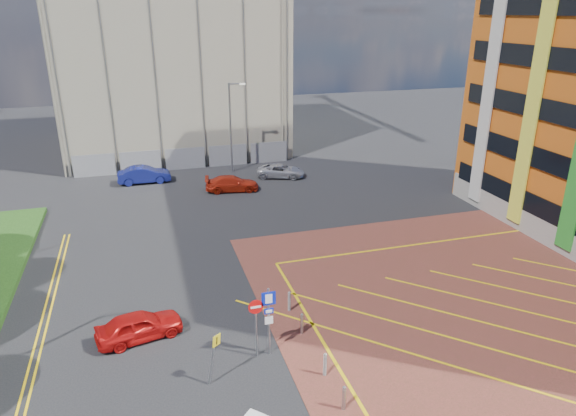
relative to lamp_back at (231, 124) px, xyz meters
name	(u,v)px	position (x,y,z in m)	size (l,w,h in m)	color
ground	(264,370)	(-4.08, -28.00, -4.36)	(140.00, 140.00, 0.00)	black
forecourt	(544,316)	(9.92, -28.00, -4.35)	(26.00, 26.00, 0.02)	brown
lamp_back	(231,124)	(0.00, 0.00, 0.00)	(1.53, 0.16, 8.00)	#9EA0A8
sign_cluster	(264,316)	(-3.78, -27.02, -2.41)	(1.17, 0.12, 3.20)	#9EA0A8
warning_sign	(214,353)	(-6.10, -28.21, -2.93)	(0.63, 0.39, 2.25)	#9EA0A8
bollard_row	(331,376)	(-1.78, -29.67, -3.89)	(0.14, 11.14, 0.90)	#9EA0A8
construction_building	(168,40)	(-4.08, 12.00, 6.64)	(21.20, 19.20, 22.00)	#9E9582
construction_fence	(196,158)	(-3.08, 2.00, -3.36)	(21.60, 0.06, 2.00)	gray
car_red_left	(139,326)	(-8.87, -24.25, -3.71)	(1.53, 3.80, 1.30)	red
car_blue_back	(144,175)	(-7.90, -1.17, -3.64)	(1.53, 4.40, 1.45)	navy
car_red_back	(232,184)	(-1.11, -5.41, -3.73)	(1.75, 4.31, 1.25)	#B2220F
car_silver_back	(281,171)	(3.72, -2.97, -3.78)	(1.93, 4.18, 1.16)	silver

